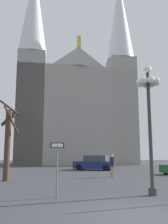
# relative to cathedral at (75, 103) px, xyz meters

# --- Properties ---
(ground_plane) EXTENTS (120.00, 120.00, 0.00)m
(ground_plane) POSITION_rel_cathedral_xyz_m (0.64, -34.70, -10.27)
(ground_plane) COLOR #38383D
(cathedral) EXTENTS (20.15, 13.90, 33.61)m
(cathedral) POSITION_rel_cathedral_xyz_m (0.00, 0.00, 0.00)
(cathedral) COLOR gray
(cathedral) RESTS_ON ground
(one_way_arrow_sign) EXTENTS (0.56, 0.15, 2.20)m
(one_way_arrow_sign) POSITION_rel_cathedral_xyz_m (-1.68, -31.64, -8.91)
(one_way_arrow_sign) COLOR slate
(one_way_arrow_sign) RESTS_ON ground
(street_lamp) EXTENTS (1.11, 1.11, 5.74)m
(street_lamp) POSITION_rel_cathedral_xyz_m (2.38, -31.34, -6.27)
(street_lamp) COLOR #2D3833
(street_lamp) RESTS_ON ground
(bare_tree) EXTENTS (1.44, 1.48, 5.22)m
(bare_tree) POSITION_rel_cathedral_xyz_m (-5.22, -25.12, -7.63)
(bare_tree) COLOR #473323
(bare_tree) RESTS_ON ground
(parked_car_far_navy) EXTENTS (4.66, 3.30, 1.55)m
(parked_car_far_navy) POSITION_rel_cathedral_xyz_m (1.72, -14.75, -9.54)
(parked_car_far_navy) COLOR navy
(parked_car_far_navy) RESTS_ON ground
(pedestrian_walking) EXTENTS (0.32, 0.32, 1.69)m
(pedestrian_walking) POSITION_rel_cathedral_xyz_m (2.14, -23.05, -9.24)
(pedestrian_walking) COLOR olive
(pedestrian_walking) RESTS_ON ground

